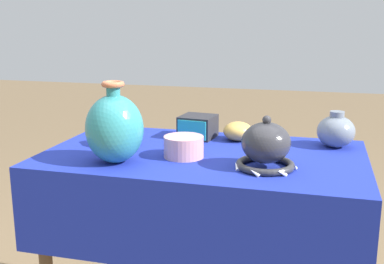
% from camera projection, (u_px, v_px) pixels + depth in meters
% --- Properties ---
extents(display_table, '(1.08, 0.63, 0.78)m').
position_uv_depth(display_table, '(202.00, 181.00, 1.65)').
color(display_table, brown).
rests_on(display_table, ground_plane).
extents(vase_tall_bulbous, '(0.18, 0.18, 0.26)m').
position_uv_depth(vase_tall_bulbous, '(115.00, 128.00, 1.51)').
color(vase_tall_bulbous, teal).
rests_on(vase_tall_bulbous, display_table).
extents(vase_dome_bell, '(0.19, 0.20, 0.17)m').
position_uv_depth(vase_dome_bell, '(266.00, 147.00, 1.46)').
color(vase_dome_bell, '#2D2D33').
rests_on(vase_dome_bell, display_table).
extents(mosaic_tile_box, '(0.14, 0.14, 0.09)m').
position_uv_depth(mosaic_tile_box, '(198.00, 127.00, 1.84)').
color(mosaic_tile_box, '#232328').
rests_on(mosaic_tile_box, display_table).
extents(jar_round_cobalt, '(0.13, 0.13, 0.10)m').
position_uv_depth(jar_round_cobalt, '(118.00, 133.00, 1.73)').
color(jar_round_cobalt, '#3851A8').
rests_on(jar_round_cobalt, display_table).
extents(bowl_shallow_ochre, '(0.11, 0.11, 0.07)m').
position_uv_depth(bowl_shallow_ochre, '(238.00, 131.00, 1.80)').
color(bowl_shallow_ochre, gold).
rests_on(bowl_shallow_ochre, display_table).
extents(jar_round_slate, '(0.13, 0.13, 0.13)m').
position_uv_depth(jar_round_slate, '(336.00, 131.00, 1.70)').
color(jar_round_slate, slate).
rests_on(jar_round_slate, display_table).
extents(pot_squat_rose, '(0.13, 0.13, 0.07)m').
position_uv_depth(pot_squat_rose, '(184.00, 147.00, 1.58)').
color(pot_squat_rose, '#D19399').
rests_on(pot_squat_rose, display_table).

